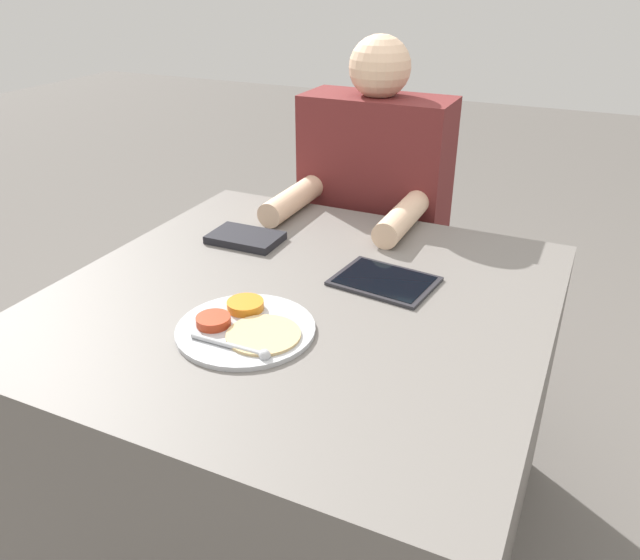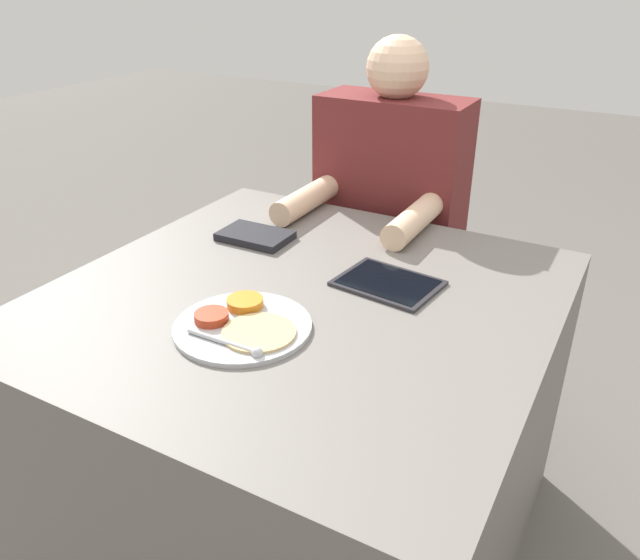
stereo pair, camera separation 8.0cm
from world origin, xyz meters
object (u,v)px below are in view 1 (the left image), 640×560
Objects in this scene: tablet_device at (384,281)px; thali_tray at (245,327)px; person_diner at (372,247)px; red_notebook at (245,238)px.

thali_tray is at bearing -119.77° from tablet_device.
person_diner reaches higher than tablet_device.
thali_tray reaches higher than tablet_device.
thali_tray is 1.50× the size of red_notebook.
red_notebook is 0.77× the size of tablet_device.
thali_tray is at bearing -59.03° from red_notebook.
person_diner is at bearing 112.91° from tablet_device.
person_diner is (0.18, 0.47, -0.18)m from red_notebook.
thali_tray is 0.23× the size of person_diner.
person_diner is at bearing 93.42° from thali_tray.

